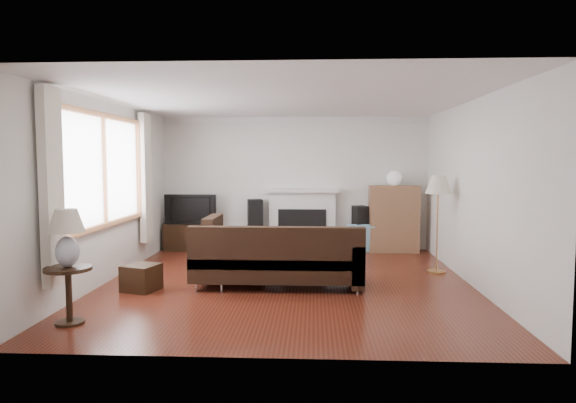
{
  "coord_description": "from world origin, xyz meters",
  "views": [
    {
      "loc": [
        0.37,
        -6.99,
        1.68
      ],
      "look_at": [
        0.0,
        0.3,
        1.1
      ],
      "focal_mm": 32.0,
      "sensor_mm": 36.0,
      "label": 1
    }
  ],
  "objects_px": {
    "tv_stand": "(192,237)",
    "bookshelf": "(394,219)",
    "floor_lamp": "(437,224)",
    "sectional_sofa": "(278,257)",
    "side_table": "(69,295)",
    "coffee_table": "(277,252)"
  },
  "relations": [
    {
      "from": "tv_stand",
      "to": "bookshelf",
      "type": "xyz_separation_m",
      "value": [
        3.77,
        0.01,
        0.36
      ]
    },
    {
      "from": "tv_stand",
      "to": "floor_lamp",
      "type": "distance_m",
      "value": 4.53
    },
    {
      "from": "bookshelf",
      "to": "sectional_sofa",
      "type": "relative_size",
      "value": 0.5
    },
    {
      "from": "floor_lamp",
      "to": "side_table",
      "type": "bearing_deg",
      "value": -148.67
    },
    {
      "from": "bookshelf",
      "to": "floor_lamp",
      "type": "bearing_deg",
      "value": -78.04
    },
    {
      "from": "bookshelf",
      "to": "coffee_table",
      "type": "relative_size",
      "value": 1.08
    },
    {
      "from": "tv_stand",
      "to": "bookshelf",
      "type": "bearing_deg",
      "value": 0.22
    },
    {
      "from": "tv_stand",
      "to": "floor_lamp",
      "type": "height_order",
      "value": "floor_lamp"
    },
    {
      "from": "sectional_sofa",
      "to": "side_table",
      "type": "height_order",
      "value": "sectional_sofa"
    },
    {
      "from": "sectional_sofa",
      "to": "coffee_table",
      "type": "bearing_deg",
      "value": 94.8
    },
    {
      "from": "sectional_sofa",
      "to": "floor_lamp",
      "type": "relative_size",
      "value": 1.67
    },
    {
      "from": "tv_stand",
      "to": "floor_lamp",
      "type": "xyz_separation_m",
      "value": [
        4.14,
        -1.76,
        0.48
      ]
    },
    {
      "from": "tv_stand",
      "to": "bookshelf",
      "type": "distance_m",
      "value": 3.78
    },
    {
      "from": "tv_stand",
      "to": "side_table",
      "type": "xyz_separation_m",
      "value": [
        -0.23,
        -4.42,
        0.05
      ]
    },
    {
      "from": "bookshelf",
      "to": "sectional_sofa",
      "type": "distance_m",
      "value": 3.37
    },
    {
      "from": "tv_stand",
      "to": "coffee_table",
      "type": "height_order",
      "value": "tv_stand"
    },
    {
      "from": "tv_stand",
      "to": "sectional_sofa",
      "type": "height_order",
      "value": "sectional_sofa"
    },
    {
      "from": "bookshelf",
      "to": "floor_lamp",
      "type": "distance_m",
      "value": 1.82
    },
    {
      "from": "tv_stand",
      "to": "bookshelf",
      "type": "height_order",
      "value": "bookshelf"
    },
    {
      "from": "bookshelf",
      "to": "sectional_sofa",
      "type": "xyz_separation_m",
      "value": [
        -1.96,
        -2.73,
        -0.22
      ]
    },
    {
      "from": "tv_stand",
      "to": "coffee_table",
      "type": "relative_size",
      "value": 0.88
    },
    {
      "from": "tv_stand",
      "to": "side_table",
      "type": "height_order",
      "value": "side_table"
    }
  ]
}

